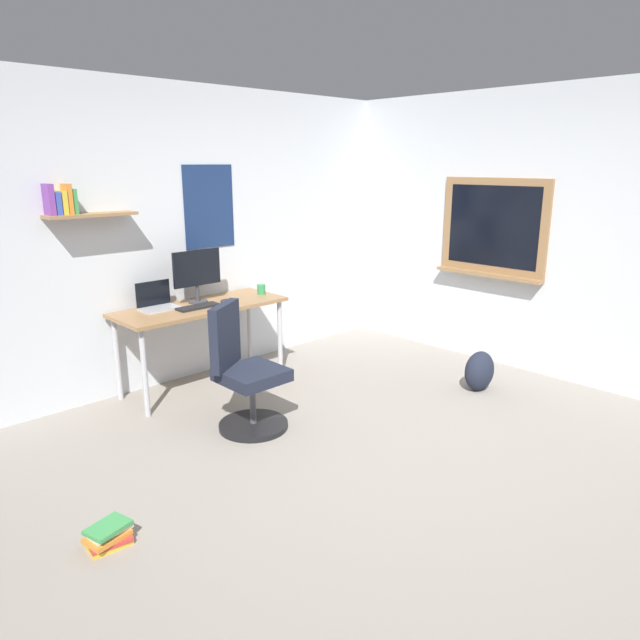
# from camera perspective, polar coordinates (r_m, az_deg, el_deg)

# --- Properties ---
(ground_plane) EXTENTS (5.20, 5.20, 0.00)m
(ground_plane) POSITION_cam_1_polar(r_m,az_deg,el_deg) (3.95, 6.72, -14.26)
(ground_plane) COLOR gray
(ground_plane) RESTS_ON ground
(wall_back) EXTENTS (5.00, 0.30, 2.60)m
(wall_back) POSITION_cam_1_polar(r_m,az_deg,el_deg) (5.36, -13.70, 8.01)
(wall_back) COLOR silver
(wall_back) RESTS_ON ground
(wall_right) EXTENTS (0.22, 5.00, 2.60)m
(wall_right) POSITION_cam_1_polar(r_m,az_deg,el_deg) (5.61, 23.20, 7.51)
(wall_right) COLOR silver
(wall_right) RESTS_ON ground
(desk) EXTENTS (1.49, 0.59, 0.75)m
(desk) POSITION_cam_1_polar(r_m,az_deg,el_deg) (5.13, -11.59, 0.62)
(desk) COLOR #997047
(desk) RESTS_ON ground
(office_chair) EXTENTS (0.55, 0.56, 0.95)m
(office_chair) POSITION_cam_1_polar(r_m,az_deg,el_deg) (4.34, -7.50, -5.51)
(office_chair) COLOR black
(office_chair) RESTS_ON ground
(laptop) EXTENTS (0.31, 0.21, 0.23)m
(laptop) POSITION_cam_1_polar(r_m,az_deg,el_deg) (5.06, -15.74, 1.68)
(laptop) COLOR #ADAFB5
(laptop) RESTS_ON desk
(monitor_primary) EXTENTS (0.46, 0.17, 0.46)m
(monitor_primary) POSITION_cam_1_polar(r_m,az_deg,el_deg) (5.16, -12.02, 4.62)
(monitor_primary) COLOR #38383D
(monitor_primary) RESTS_ON desk
(keyboard) EXTENTS (0.37, 0.13, 0.02)m
(keyboard) POSITION_cam_1_polar(r_m,az_deg,el_deg) (5.01, -11.91, 1.28)
(keyboard) COLOR black
(keyboard) RESTS_ON desk
(computer_mouse) EXTENTS (0.10, 0.06, 0.03)m
(computer_mouse) POSITION_cam_1_polar(r_m,az_deg,el_deg) (5.16, -9.29, 1.88)
(computer_mouse) COLOR #262628
(computer_mouse) RESTS_ON desk
(coffee_mug) EXTENTS (0.08, 0.08, 0.09)m
(coffee_mug) POSITION_cam_1_polar(r_m,az_deg,el_deg) (5.45, -5.81, 3.02)
(coffee_mug) COLOR #338C4C
(coffee_mug) RESTS_ON desk
(backpack) EXTENTS (0.32, 0.22, 0.35)m
(backpack) POSITION_cam_1_polar(r_m,az_deg,el_deg) (5.27, 15.42, -4.85)
(backpack) COLOR #1E2333
(backpack) RESTS_ON ground
(book_stack_on_floor) EXTENTS (0.25, 0.21, 0.12)m
(book_stack_on_floor) POSITION_cam_1_polar(r_m,az_deg,el_deg) (3.40, -20.12, -19.26)
(book_stack_on_floor) COLOR gold
(book_stack_on_floor) RESTS_ON ground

